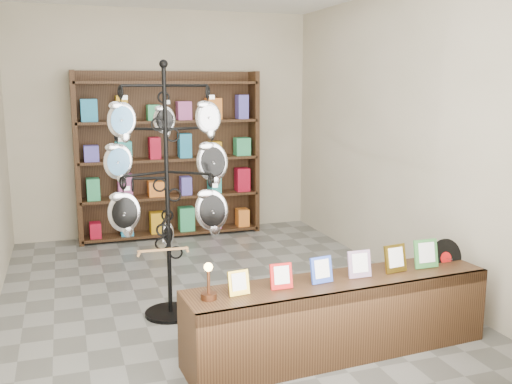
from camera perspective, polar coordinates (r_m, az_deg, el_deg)
ground at (r=5.75m, az=-4.22°, el=-9.93°), size 5.00×5.00×0.00m
room_envelope at (r=5.39m, az=-4.49°, el=8.83°), size 5.00×5.00×5.00m
display_tree at (r=4.92m, az=-8.92°, el=1.96°), size 1.14×1.05×2.23m
front_shelf at (r=4.46m, az=8.33°, el=-12.19°), size 2.41×0.63×0.84m
back_shelving at (r=7.69m, az=-8.66°, el=3.14°), size 2.42×0.36×2.20m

